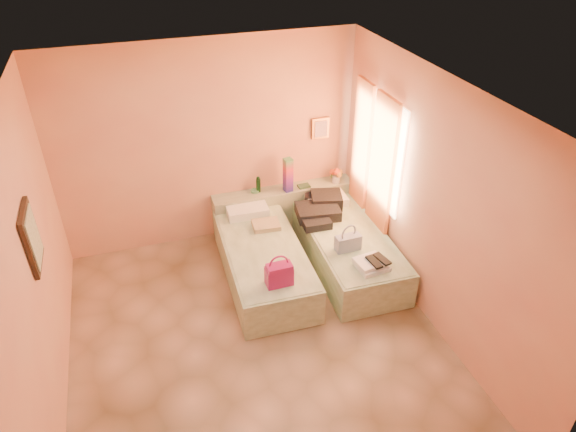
% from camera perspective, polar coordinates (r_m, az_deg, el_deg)
% --- Properties ---
extents(ground, '(4.50, 4.50, 0.00)m').
position_cam_1_polar(ground, '(5.90, -3.33, -13.85)').
color(ground, tan).
rests_on(ground, ground).
extents(room_walls, '(4.02, 4.51, 2.81)m').
position_cam_1_polar(room_walls, '(5.27, -3.43, 4.52)').
color(room_walls, '#E7AB7B').
rests_on(room_walls, ground).
extents(headboard_ledge, '(2.05, 0.30, 0.65)m').
position_cam_1_polar(headboard_ledge, '(7.47, -0.47, 0.87)').
color(headboard_ledge, '#9DA788').
rests_on(headboard_ledge, ground).
extents(bed_left, '(0.97, 2.03, 0.50)m').
position_cam_1_polar(bed_left, '(6.55, -2.71, -5.22)').
color(bed_left, beige).
rests_on(bed_left, ground).
extents(bed_right, '(0.97, 2.03, 0.50)m').
position_cam_1_polar(bed_right, '(6.81, 6.68, -3.75)').
color(bed_right, beige).
rests_on(bed_right, ground).
extents(water_bottle, '(0.06, 0.06, 0.22)m').
position_cam_1_polar(water_bottle, '(7.19, -3.32, 3.49)').
color(water_bottle, '#133517').
rests_on(water_bottle, headboard_ledge).
extents(rainbow_box, '(0.13, 0.13, 0.50)m').
position_cam_1_polar(rainbow_box, '(7.14, 0.01, 4.58)').
color(rainbow_box, '#AB155F').
rests_on(rainbow_box, headboard_ledge).
extents(small_dish, '(0.14, 0.14, 0.03)m').
position_cam_1_polar(small_dish, '(7.24, -3.69, 2.81)').
color(small_dish, '#549A68').
rests_on(small_dish, headboard_ledge).
extents(green_book, '(0.17, 0.13, 0.03)m').
position_cam_1_polar(green_book, '(7.35, 1.77, 3.35)').
color(green_book, '#274832').
rests_on(green_book, headboard_ledge).
extents(flower_vase, '(0.24, 0.24, 0.26)m').
position_cam_1_polar(flower_vase, '(7.44, 5.39, 4.64)').
color(flower_vase, silver).
rests_on(flower_vase, headboard_ledge).
extents(magenta_handbag, '(0.30, 0.17, 0.28)m').
position_cam_1_polar(magenta_handbag, '(5.75, -1.00, -6.46)').
color(magenta_handbag, '#AB155F').
rests_on(magenta_handbag, bed_left).
extents(khaki_garment, '(0.37, 0.31, 0.06)m').
position_cam_1_polar(khaki_garment, '(6.74, -2.46, -0.99)').
color(khaki_garment, tan).
rests_on(khaki_garment, bed_left).
extents(clothes_pile, '(0.73, 0.73, 0.19)m').
position_cam_1_polar(clothes_pile, '(6.95, 3.72, 0.74)').
color(clothes_pile, black).
rests_on(clothes_pile, bed_right).
extents(blue_handbag, '(0.32, 0.15, 0.20)m').
position_cam_1_polar(blue_handbag, '(6.33, 6.68, -2.97)').
color(blue_handbag, '#394F8A').
rests_on(blue_handbag, bed_right).
extents(towel_stack, '(0.38, 0.33, 0.10)m').
position_cam_1_polar(towel_stack, '(6.11, 9.33, -5.33)').
color(towel_stack, white).
rests_on(towel_stack, bed_right).
extents(sandal_pair, '(0.21, 0.26, 0.03)m').
position_cam_1_polar(sandal_pair, '(6.07, 10.03, -4.93)').
color(sandal_pair, black).
rests_on(sandal_pair, towel_stack).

